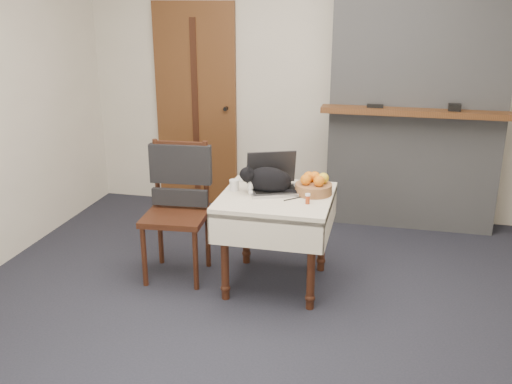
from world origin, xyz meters
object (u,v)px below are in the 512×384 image
side_table (276,210)px  cat (269,180)px  pill_bottle (308,199)px  fruit_basket (314,186)px  cream_jar (234,185)px  chair (179,191)px  door (196,106)px  laptop (273,181)px

side_table → cat: size_ratio=1.71×
pill_bottle → fruit_basket: fruit_basket is taller
pill_bottle → cream_jar: bearing=164.0°
cream_jar → fruit_basket: size_ratio=0.30×
side_table → chair: chair is taller
side_table → cream_jar: cream_jar is taller
side_table → cream_jar: (-0.32, 0.03, 0.15)m
door → cream_jar: bearing=-62.5°
door → side_table: size_ratio=2.56×
side_table → cat: 0.22m
chair → door: bearing=99.2°
door → fruit_basket: bearing=-47.5°
laptop → fruit_basket: (0.30, -0.02, -0.01)m
cat → pill_bottle: (0.30, -0.17, -0.06)m
laptop → pill_bottle: size_ratio=6.34×
laptop → cat: (-0.02, -0.07, 0.03)m
laptop → cat: laptop is taller
cream_jar → pill_bottle: (0.56, -0.16, -0.00)m
door → side_table: bearing=-54.6°
laptop → cream_jar: (-0.27, -0.08, -0.03)m
door → cream_jar: (0.82, -1.58, -0.26)m
laptop → cream_jar: bearing=173.8°
side_table → fruit_basket: fruit_basket is taller
door → fruit_basket: size_ratio=7.63×
cat → cream_jar: 0.26m
door → laptop: door is taller
fruit_basket → chair: 1.02m
cat → cream_jar: size_ratio=5.78×
cream_jar → chair: size_ratio=0.08×
door → fruit_basket: (1.39, -1.52, -0.24)m
pill_bottle → chair: size_ratio=0.07×
door → side_table: door is taller
laptop → door: bearing=103.7°
side_table → pill_bottle: pill_bottle is taller
cat → pill_bottle: size_ratio=6.41×
door → laptop: size_ratio=4.43×
cat → fruit_basket: bearing=-9.7°
fruit_basket → chair: chair is taller
cream_jar → pill_bottle: bearing=-16.0°
fruit_basket → pill_bottle: bearing=-92.8°
door → chair: door is taller
cat → chair: size_ratio=0.45×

